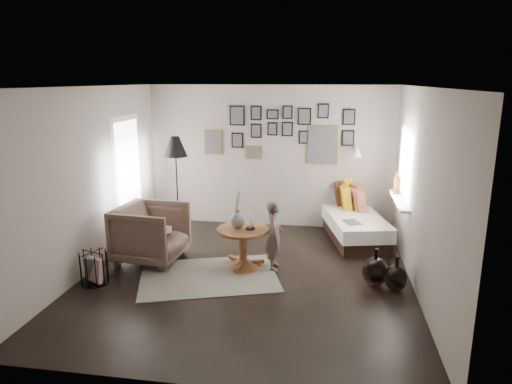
% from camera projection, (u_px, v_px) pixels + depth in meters
% --- Properties ---
extents(ground, '(4.80, 4.80, 0.00)m').
position_uv_depth(ground, '(247.00, 276.00, 6.41)').
color(ground, black).
rests_on(ground, ground).
extents(wall_back, '(4.50, 0.00, 4.50)m').
position_uv_depth(wall_back, '(270.00, 157.00, 8.40)').
color(wall_back, gray).
rests_on(wall_back, ground).
extents(wall_front, '(4.50, 0.00, 4.50)m').
position_uv_depth(wall_front, '(195.00, 251.00, 3.80)').
color(wall_front, gray).
rests_on(wall_front, ground).
extents(wall_left, '(0.00, 4.80, 4.80)m').
position_uv_depth(wall_left, '(90.00, 180.00, 6.45)').
color(wall_left, gray).
rests_on(wall_left, ground).
extents(wall_right, '(0.00, 4.80, 4.80)m').
position_uv_depth(wall_right, '(422.00, 193.00, 5.75)').
color(wall_right, gray).
rests_on(wall_right, ground).
extents(ceiling, '(4.80, 4.80, 0.00)m').
position_uv_depth(ceiling, '(246.00, 87.00, 5.79)').
color(ceiling, white).
rests_on(ceiling, wall_back).
extents(door_left, '(0.00, 2.14, 2.14)m').
position_uv_depth(door_left, '(128.00, 180.00, 7.65)').
color(door_left, white).
rests_on(door_left, wall_left).
extents(window_right, '(0.15, 1.32, 1.30)m').
position_uv_depth(window_right, '(398.00, 195.00, 7.14)').
color(window_right, white).
rests_on(window_right, wall_right).
extents(gallery_wall, '(2.74, 0.03, 1.08)m').
position_uv_depth(gallery_wall, '(285.00, 133.00, 8.23)').
color(gallery_wall, brown).
rests_on(gallery_wall, wall_back).
extents(wall_sconce, '(0.18, 0.36, 0.16)m').
position_uv_depth(wall_sconce, '(357.00, 153.00, 7.87)').
color(wall_sconce, white).
rests_on(wall_sconce, wall_back).
extents(rug, '(2.20, 1.84, 0.01)m').
position_uv_depth(rug, '(209.00, 276.00, 6.40)').
color(rug, beige).
rests_on(rug, ground).
extents(pedestal_table, '(0.76, 0.76, 0.59)m').
position_uv_depth(pedestal_table, '(243.00, 249.00, 6.66)').
color(pedestal_table, brown).
rests_on(pedestal_table, ground).
extents(vase, '(0.22, 0.22, 0.54)m').
position_uv_depth(vase, '(238.00, 217.00, 6.58)').
color(vase, black).
rests_on(vase, pedestal_table).
extents(candles, '(0.13, 0.13, 0.28)m').
position_uv_depth(candles, '(250.00, 220.00, 6.54)').
color(candles, black).
rests_on(candles, pedestal_table).
extents(daybed, '(1.24, 2.08, 0.95)m').
position_uv_depth(daybed, '(353.00, 219.00, 8.01)').
color(daybed, black).
rests_on(daybed, ground).
extents(magazine_on_daybed, '(0.31, 0.35, 0.02)m').
position_uv_depth(magazine_on_daybed, '(352.00, 222.00, 7.36)').
color(magazine_on_daybed, black).
rests_on(magazine_on_daybed, daybed).
extents(armchair, '(1.04, 1.01, 0.87)m').
position_uv_depth(armchair, '(151.00, 233.00, 6.88)').
color(armchair, brown).
rests_on(armchair, ground).
extents(armchair_cushion, '(0.44, 0.45, 0.18)m').
position_uv_depth(armchair_cushion, '(154.00, 229.00, 6.91)').
color(armchair_cushion, beige).
rests_on(armchair_cushion, armchair).
extents(floor_lamp, '(0.41, 0.41, 1.74)m').
position_uv_depth(floor_lamp, '(175.00, 150.00, 7.85)').
color(floor_lamp, black).
rests_on(floor_lamp, ground).
extents(magazine_basket, '(0.45, 0.45, 0.44)m').
position_uv_depth(magazine_basket, '(94.00, 268.00, 6.15)').
color(magazine_basket, black).
rests_on(magazine_basket, ground).
extents(demijohn_large, '(0.34, 0.34, 0.52)m').
position_uv_depth(demijohn_large, '(375.00, 271.00, 6.09)').
color(demijohn_large, black).
rests_on(demijohn_large, ground).
extents(demijohn_small, '(0.30, 0.30, 0.47)m').
position_uv_depth(demijohn_small, '(396.00, 278.00, 5.94)').
color(demijohn_small, black).
rests_on(demijohn_small, ground).
extents(child, '(0.28, 0.39, 1.01)m').
position_uv_depth(child, '(274.00, 235.00, 6.56)').
color(child, '#564643').
rests_on(child, ground).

